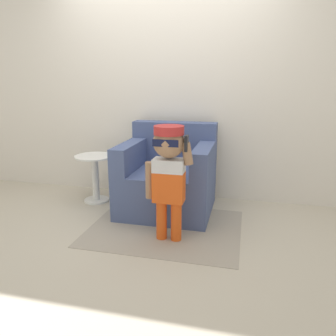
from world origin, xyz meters
name	(u,v)px	position (x,y,z in m)	size (l,w,h in m)	color
ground_plane	(150,216)	(0.00, 0.00, 0.00)	(10.00, 10.00, 0.00)	#BCB29E
wall_back	(167,86)	(0.00, 0.76, 1.30)	(10.00, 0.05, 2.60)	silver
armchair	(168,179)	(0.14, 0.25, 0.34)	(0.94, 0.89, 0.91)	#475684
person_child	(169,166)	(0.31, -0.44, 0.67)	(0.41, 0.31, 1.01)	#E05119
side_table	(95,174)	(-0.73, 0.29, 0.32)	(0.44, 0.44, 0.54)	white
rug	(165,227)	(0.22, -0.22, 0.00)	(1.41, 1.13, 0.01)	#9E9384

